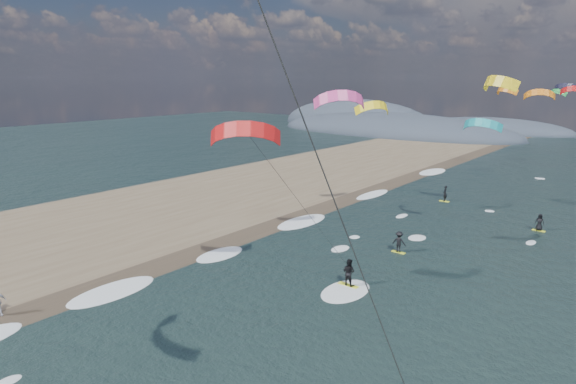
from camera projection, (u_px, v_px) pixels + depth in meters
The scene contains 7 objects.
sand_strip at pixel (72, 235), 42.24m from camera, with size 26.00×240.00×0.00m, color brown.
wet_sand_strip at pixel (153, 268), 34.84m from camera, with size 3.00×240.00×0.00m, color #382D23.
coastal_hills at pixel (388, 129), 128.70m from camera, with size 80.00×41.00×15.00m.
kitesurfer_near_b at pixel (278, 179), 28.39m from camera, with size 7.21×9.28×11.88m.
far_kitesurfers at pixel (448, 224), 42.60m from camera, with size 11.80×18.69×1.79m.
bg_kite_field at pixel (509, 94), 57.86m from camera, with size 13.97×69.11×5.40m.
shoreline_surf at pixel (214, 254), 37.67m from camera, with size 2.40×79.40×0.11m.
Camera 1 is at (16.23, -9.01, 13.49)m, focal length 30.00 mm.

